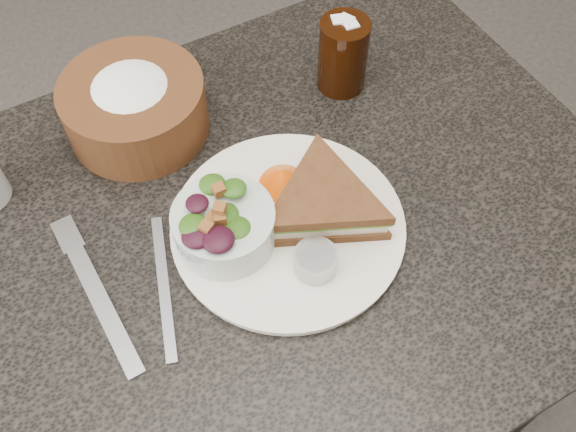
{
  "coord_description": "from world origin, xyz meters",
  "views": [
    {
      "loc": [
        -0.16,
        -0.4,
        1.42
      ],
      "look_at": [
        0.05,
        -0.02,
        0.78
      ],
      "focal_mm": 40.0,
      "sensor_mm": 36.0,
      "label": 1
    }
  ],
  "objects_px": {
    "sandwich": "(324,203)",
    "dressing_ramekin": "(315,261)",
    "salad_bowl": "(224,222)",
    "cola_glass": "(343,52)",
    "bread_basket": "(133,100)",
    "dining_table": "(255,349)",
    "dinner_plate": "(288,227)"
  },
  "relations": [
    {
      "from": "dinner_plate",
      "to": "cola_glass",
      "type": "xyz_separation_m",
      "value": [
        0.19,
        0.18,
        0.05
      ]
    },
    {
      "from": "dining_table",
      "to": "sandwich",
      "type": "height_order",
      "value": "sandwich"
    },
    {
      "from": "salad_bowl",
      "to": "dining_table",
      "type": "bearing_deg",
      "value": 7.39
    },
    {
      "from": "dressing_ramekin",
      "to": "bread_basket",
      "type": "bearing_deg",
      "value": 106.59
    },
    {
      "from": "sandwich",
      "to": "cola_glass",
      "type": "distance_m",
      "value": 0.24
    },
    {
      "from": "dining_table",
      "to": "dressing_ramekin",
      "type": "bearing_deg",
      "value": -61.12
    },
    {
      "from": "dinner_plate",
      "to": "bread_basket",
      "type": "xyz_separation_m",
      "value": [
        -0.1,
        0.25,
        0.05
      ]
    },
    {
      "from": "sandwich",
      "to": "cola_glass",
      "type": "height_order",
      "value": "cola_glass"
    },
    {
      "from": "dressing_ramekin",
      "to": "cola_glass",
      "type": "bearing_deg",
      "value": 52.65
    },
    {
      "from": "bread_basket",
      "to": "cola_glass",
      "type": "distance_m",
      "value": 0.29
    },
    {
      "from": "dining_table",
      "to": "bread_basket",
      "type": "distance_m",
      "value": 0.49
    },
    {
      "from": "dressing_ramekin",
      "to": "sandwich",
      "type": "bearing_deg",
      "value": 52.15
    },
    {
      "from": "bread_basket",
      "to": "cola_glass",
      "type": "relative_size",
      "value": 1.59
    },
    {
      "from": "sandwich",
      "to": "dressing_ramekin",
      "type": "bearing_deg",
      "value": -102.86
    },
    {
      "from": "dining_table",
      "to": "cola_glass",
      "type": "relative_size",
      "value": 8.32
    },
    {
      "from": "dressing_ramekin",
      "to": "cola_glass",
      "type": "relative_size",
      "value": 0.42
    },
    {
      "from": "cola_glass",
      "to": "dinner_plate",
      "type": "bearing_deg",
      "value": -136.05
    },
    {
      "from": "dining_table",
      "to": "cola_glass",
      "type": "bearing_deg",
      "value": 33.54
    },
    {
      "from": "salad_bowl",
      "to": "dressing_ramekin",
      "type": "height_order",
      "value": "salad_bowl"
    },
    {
      "from": "dinner_plate",
      "to": "salad_bowl",
      "type": "height_order",
      "value": "salad_bowl"
    },
    {
      "from": "dinner_plate",
      "to": "bread_basket",
      "type": "bearing_deg",
      "value": 111.33
    },
    {
      "from": "dining_table",
      "to": "dressing_ramekin",
      "type": "height_order",
      "value": "dressing_ramekin"
    },
    {
      "from": "dining_table",
      "to": "salad_bowl",
      "type": "relative_size",
      "value": 8.2
    },
    {
      "from": "dinner_plate",
      "to": "salad_bowl",
      "type": "relative_size",
      "value": 2.34
    },
    {
      "from": "dinner_plate",
      "to": "cola_glass",
      "type": "bearing_deg",
      "value": 43.95
    },
    {
      "from": "dining_table",
      "to": "sandwich",
      "type": "xyz_separation_m",
      "value": [
        0.1,
        -0.03,
        0.41
      ]
    },
    {
      "from": "salad_bowl",
      "to": "cola_glass",
      "type": "height_order",
      "value": "cola_glass"
    },
    {
      "from": "cola_glass",
      "to": "bread_basket",
      "type": "bearing_deg",
      "value": 167.68
    },
    {
      "from": "dressing_ramekin",
      "to": "cola_glass",
      "type": "distance_m",
      "value": 0.32
    },
    {
      "from": "bread_basket",
      "to": "salad_bowl",
      "type": "bearing_deg",
      "value": -84.7
    },
    {
      "from": "dinner_plate",
      "to": "sandwich",
      "type": "bearing_deg",
      "value": -9.86
    },
    {
      "from": "dinner_plate",
      "to": "salad_bowl",
      "type": "distance_m",
      "value": 0.09
    }
  ]
}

